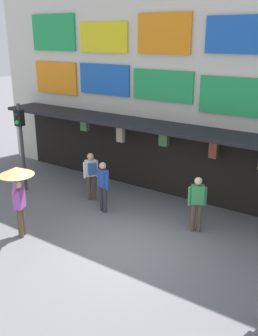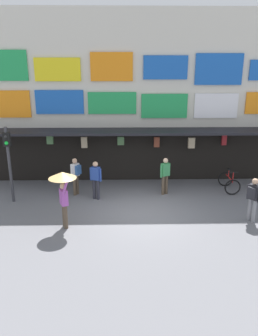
{
  "view_description": "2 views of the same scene",
  "coord_description": "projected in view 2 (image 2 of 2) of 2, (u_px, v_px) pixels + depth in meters",
  "views": [
    {
      "loc": [
        5.13,
        -7.18,
        5.41
      ],
      "look_at": [
        -0.96,
        1.62,
        1.66
      ],
      "focal_mm": 40.48,
      "sensor_mm": 36.0,
      "label": 1
    },
    {
      "loc": [
        -0.76,
        -11.61,
        5.56
      ],
      "look_at": [
        -0.49,
        1.34,
        1.45
      ],
      "focal_mm": 34.95,
      "sensor_mm": 36.0,
      "label": 2
    }
  ],
  "objects": [
    {
      "name": "ground_plane",
      "position": [
        142.0,
        214.0,
        12.76
      ],
      "size": [
        80.0,
        80.0,
        0.0
      ],
      "primitive_type": "plane",
      "color": "slate"
    },
    {
      "name": "bicycle_parked",
      "position": [
        229.0,
        182.0,
        15.01
      ],
      "size": [
        0.74,
        1.17,
        1.05
      ],
      "color": "black",
      "rests_on": "ground"
    },
    {
      "name": "pedestrian_in_blue",
      "position": [
        165.0,
        174.0,
        14.42
      ],
      "size": [
        0.47,
        0.37,
        1.68
      ],
      "color": "brown",
      "rests_on": "ground"
    },
    {
      "name": "pedestrian_in_yellow",
      "position": [
        96.0,
        178.0,
        13.89
      ],
      "size": [
        0.51,
        0.33,
        1.68
      ],
      "color": "#2D2D38",
      "rests_on": "ground"
    },
    {
      "name": "pedestrian_with_umbrella",
      "position": [
        63.0,
        184.0,
        11.21
      ],
      "size": [
        0.96,
        0.96,
        2.08
      ],
      "color": "brown",
      "rests_on": "ground"
    },
    {
      "name": "pedestrian_in_white",
      "position": [
        253.0,
        197.0,
        11.85
      ],
      "size": [
        0.47,
        0.48,
        1.68
      ],
      "color": "gray",
      "rests_on": "ground"
    },
    {
      "name": "shopfront",
      "position": [
        138.0,
        99.0,
        15.91
      ],
      "size": [
        18.0,
        2.6,
        8.0
      ],
      "color": "beige",
      "rests_on": "ground"
    },
    {
      "name": "traffic_light_near",
      "position": [
        8.0,
        153.0,
        13.26
      ],
      "size": [
        0.32,
        0.34,
        3.2
      ],
      "color": "#38383D",
      "rests_on": "ground"
    },
    {
      "name": "pedestrian_in_black",
      "position": [
        76.0,
        174.0,
        14.34
      ],
      "size": [
        0.47,
        0.48,
        1.68
      ],
      "color": "brown",
      "rests_on": "ground"
    }
  ]
}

